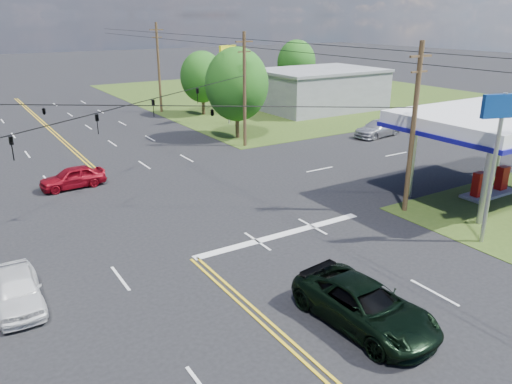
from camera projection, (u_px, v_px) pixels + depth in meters
ground at (136, 206)px, 29.63m from camera, size 280.00×280.00×0.00m
grass_ne at (293, 93)px, 72.72m from camera, size 46.00×48.00×0.03m
stop_bar at (282, 235)px, 25.76m from camera, size 10.00×0.50×0.02m
retail_ne at (319, 90)px, 59.91m from camera, size 14.00×10.00×4.40m
gas_canopy at (500, 121)px, 29.88m from camera, size 12.20×8.20×5.35m
pole_se at (413, 127)px, 27.34m from camera, size 1.60×0.28×9.50m
pole_ne at (245, 89)px, 41.69m from camera, size 1.60×0.28×9.50m
pole_right_far at (159, 67)px, 56.75m from camera, size 1.60×0.28×10.00m
span_wire_signals at (127, 105)px, 27.62m from camera, size 26.00×18.00×1.13m
power_lines at (135, 60)px, 25.15m from camera, size 26.04×100.00×0.64m
tree_right_a at (237, 84)px, 44.60m from camera, size 5.70×5.70×8.18m
tree_right_b at (202, 77)px, 55.64m from camera, size 4.94×4.94×7.09m
tree_far_r at (296, 62)px, 69.11m from camera, size 5.32×5.32×7.63m
pickup_dkgreen at (365, 305)px, 18.04m from camera, size 2.95×5.89×1.60m
suv_black at (365, 307)px, 18.07m from camera, size 2.72×5.30×1.47m
pickup_white at (17, 290)px, 19.25m from camera, size 1.87×4.28×1.43m
sedan_red at (73, 177)px, 32.63m from camera, size 4.23×1.91×1.41m
sedan_far at (378, 128)px, 46.52m from camera, size 5.42×2.71×1.51m
polesign_se at (500, 128)px, 23.06m from camera, size 2.14×0.93×7.42m
polesign_ne at (228, 63)px, 50.18m from camera, size 2.17×0.87×7.96m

